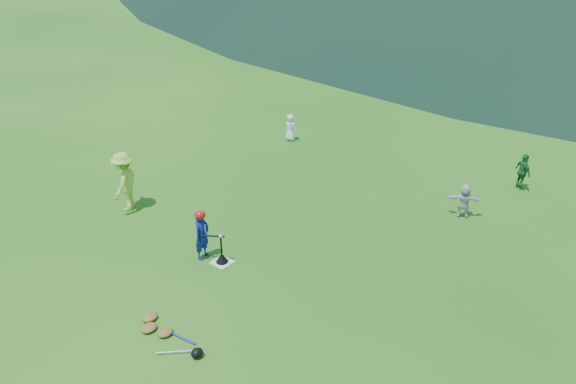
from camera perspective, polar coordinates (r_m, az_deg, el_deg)
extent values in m
plane|color=#1A5C15|center=(13.61, -6.69, -7.12)|extent=(120.00, 120.00, 0.00)
cube|color=silver|center=(13.60, -6.70, -7.09)|extent=(0.45, 0.45, 0.02)
sphere|color=white|center=(13.21, -6.86, -4.47)|extent=(0.08, 0.08, 0.08)
imported|color=navy|center=(13.52, -8.75, -4.35)|extent=(0.37, 0.50, 1.25)
imported|color=#ADD03D|center=(16.07, -16.25, 1.05)|extent=(1.10, 1.26, 1.69)
imported|color=white|center=(20.29, 0.24, 6.56)|extent=(0.48, 0.31, 0.97)
imported|color=#1E6429|center=(18.05, 22.75, 1.90)|extent=(0.69, 0.62, 1.12)
imported|color=silver|center=(15.90, 17.47, -0.85)|extent=(0.94, 0.66, 0.98)
cone|color=black|center=(13.55, -6.72, -6.74)|extent=(0.30, 0.30, 0.18)
cylinder|color=black|center=(13.36, -6.80, -5.53)|extent=(0.04, 0.04, 0.50)
ellipsoid|color=red|center=(13.25, -8.91, -2.33)|extent=(0.24, 0.26, 0.22)
cylinder|color=black|center=(13.31, -7.76, -4.45)|extent=(0.56, 0.35, 0.07)
ellipsoid|color=olive|center=(11.90, -13.94, -13.25)|extent=(0.28, 0.34, 0.13)
ellipsoid|color=olive|center=(11.73, -12.39, -13.73)|extent=(0.28, 0.34, 0.13)
ellipsoid|color=olive|center=(12.16, -13.87, -12.24)|extent=(0.28, 0.34, 0.13)
cylinder|color=silver|center=(11.32, -11.40, -15.64)|extent=(0.55, 0.54, 0.06)
cylinder|color=#263FA5|center=(11.60, -10.72, -14.34)|extent=(0.68, 0.14, 0.05)
ellipsoid|color=black|center=(11.13, -9.24, -15.84)|extent=(0.22, 0.24, 0.19)
cube|color=gray|center=(37.29, 26.29, 13.61)|extent=(70.00, 0.03, 1.20)
cube|color=yellow|center=(37.18, 26.50, 14.56)|extent=(70.00, 0.08, 0.08)
cylinder|color=gray|center=(37.29, 26.29, 13.61)|extent=(0.07, 0.07, 1.30)
cylinder|color=#382314|center=(41.74, 23.73, 16.72)|extent=(0.56, 0.56, 3.22)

